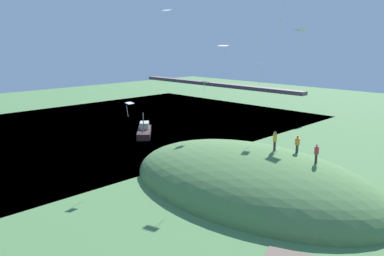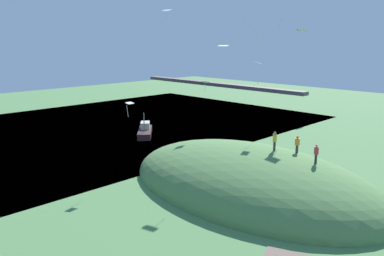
{
  "view_description": "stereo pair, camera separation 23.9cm",
  "coord_description": "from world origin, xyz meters",
  "px_view_note": "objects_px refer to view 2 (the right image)",
  "views": [
    {
      "loc": [
        28.01,
        -27.98,
        13.69
      ],
      "look_at": [
        0.68,
        -0.68,
        4.9
      ],
      "focal_mm": 35.94,
      "sensor_mm": 36.0,
      "label": 1
    },
    {
      "loc": [
        28.18,
        -27.81,
        13.69
      ],
      "look_at": [
        0.68,
        -0.68,
        4.9
      ],
      "focal_mm": 35.94,
      "sensor_mm": 36.0,
      "label": 2
    }
  ],
  "objects_px": {
    "person_on_hilltop": "(316,151)",
    "kite_0": "(260,33)",
    "person_watching_kites": "(275,138)",
    "kite_6": "(282,21)",
    "kite_3": "(223,46)",
    "kite_7": "(167,11)",
    "person_with_child": "(297,142)",
    "kite_2": "(257,64)",
    "boat_on_lake": "(145,131)",
    "kite_8": "(206,83)",
    "kite_1": "(129,104)",
    "kite_4": "(301,31)"
  },
  "relations": [
    {
      "from": "person_watching_kites",
      "to": "kite_3",
      "type": "bearing_deg",
      "value": 101.21
    },
    {
      "from": "kite_2",
      "to": "kite_7",
      "type": "relative_size",
      "value": 1.19
    },
    {
      "from": "kite_1",
      "to": "person_watching_kites",
      "type": "bearing_deg",
      "value": 29.73
    },
    {
      "from": "person_on_hilltop",
      "to": "kite_6",
      "type": "bearing_deg",
      "value": 107.59
    },
    {
      "from": "kite_7",
      "to": "kite_0",
      "type": "bearing_deg",
      "value": -5.12
    },
    {
      "from": "person_watching_kites",
      "to": "kite_8",
      "type": "distance_m",
      "value": 13.13
    },
    {
      "from": "kite_6",
      "to": "kite_0",
      "type": "bearing_deg",
      "value": -62.09
    },
    {
      "from": "person_watching_kites",
      "to": "kite_8",
      "type": "height_order",
      "value": "kite_8"
    },
    {
      "from": "boat_on_lake",
      "to": "person_watching_kites",
      "type": "xyz_separation_m",
      "value": [
        25.1,
        -4.13,
        4.19
      ]
    },
    {
      "from": "kite_3",
      "to": "kite_8",
      "type": "height_order",
      "value": "kite_3"
    },
    {
      "from": "kite_8",
      "to": "kite_0",
      "type": "bearing_deg",
      "value": -31.19
    },
    {
      "from": "kite_2",
      "to": "kite_3",
      "type": "distance_m",
      "value": 14.82
    },
    {
      "from": "person_watching_kites",
      "to": "kite_6",
      "type": "height_order",
      "value": "kite_6"
    },
    {
      "from": "kite_7",
      "to": "person_watching_kites",
      "type": "bearing_deg",
      "value": 18.41
    },
    {
      "from": "kite_2",
      "to": "kite_3",
      "type": "height_order",
      "value": "kite_3"
    },
    {
      "from": "kite_4",
      "to": "kite_3",
      "type": "bearing_deg",
      "value": -113.75
    },
    {
      "from": "kite_2",
      "to": "kite_3",
      "type": "relative_size",
      "value": 1.07
    },
    {
      "from": "person_watching_kites",
      "to": "person_on_hilltop",
      "type": "xyz_separation_m",
      "value": [
        4.08,
        0.24,
        -0.46
      ]
    },
    {
      "from": "kite_6",
      "to": "kite_7",
      "type": "relative_size",
      "value": 1.52
    },
    {
      "from": "person_watching_kites",
      "to": "boat_on_lake",
      "type": "bearing_deg",
      "value": 106.43
    },
    {
      "from": "kite_0",
      "to": "kite_7",
      "type": "height_order",
      "value": "kite_7"
    },
    {
      "from": "boat_on_lake",
      "to": "person_on_hilltop",
      "type": "bearing_deg",
      "value": -146.72
    },
    {
      "from": "boat_on_lake",
      "to": "kite_0",
      "type": "xyz_separation_m",
      "value": [
        26.37,
        -8.85,
        13.66
      ]
    },
    {
      "from": "boat_on_lake",
      "to": "kite_7",
      "type": "bearing_deg",
      "value": -167.79
    },
    {
      "from": "kite_1",
      "to": "kite_7",
      "type": "relative_size",
      "value": 1.09
    },
    {
      "from": "kite_6",
      "to": "kite_2",
      "type": "bearing_deg",
      "value": -61.32
    },
    {
      "from": "kite_0",
      "to": "kite_3",
      "type": "bearing_deg",
      "value": 144.49
    },
    {
      "from": "person_with_child",
      "to": "kite_2",
      "type": "relative_size",
      "value": 0.98
    },
    {
      "from": "kite_0",
      "to": "kite_3",
      "type": "distance_m",
      "value": 11.94
    },
    {
      "from": "kite_2",
      "to": "kite_3",
      "type": "bearing_deg",
      "value": 140.24
    },
    {
      "from": "kite_3",
      "to": "kite_7",
      "type": "bearing_deg",
      "value": -113.25
    },
    {
      "from": "person_on_hilltop",
      "to": "person_with_child",
      "type": "distance_m",
      "value": 3.04
    },
    {
      "from": "kite_7",
      "to": "kite_3",
      "type": "bearing_deg",
      "value": 66.75
    },
    {
      "from": "boat_on_lake",
      "to": "kite_6",
      "type": "relative_size",
      "value": 2.82
    },
    {
      "from": "kite_3",
      "to": "kite_4",
      "type": "bearing_deg",
      "value": 66.25
    },
    {
      "from": "person_with_child",
      "to": "person_on_hilltop",
      "type": "bearing_deg",
      "value": -110.54
    },
    {
      "from": "person_on_hilltop",
      "to": "kite_0",
      "type": "relative_size",
      "value": 1.17
    },
    {
      "from": "boat_on_lake",
      "to": "person_with_child",
      "type": "distance_m",
      "value": 26.88
    },
    {
      "from": "person_watching_kites",
      "to": "kite_0",
      "type": "height_order",
      "value": "kite_0"
    },
    {
      "from": "kite_3",
      "to": "kite_8",
      "type": "relative_size",
      "value": 1.25
    },
    {
      "from": "kite_7",
      "to": "kite_8",
      "type": "relative_size",
      "value": 1.12
    },
    {
      "from": "person_with_child",
      "to": "kite_3",
      "type": "relative_size",
      "value": 1.05
    },
    {
      "from": "person_with_child",
      "to": "kite_3",
      "type": "height_order",
      "value": "kite_3"
    },
    {
      "from": "boat_on_lake",
      "to": "kite_1",
      "type": "bearing_deg",
      "value": 178.33
    },
    {
      "from": "person_with_child",
      "to": "person_watching_kites",
      "type": "bearing_deg",
      "value": 147.59
    },
    {
      "from": "kite_8",
      "to": "kite_7",
      "type": "bearing_deg",
      "value": -80.72
    },
    {
      "from": "person_on_hilltop",
      "to": "kite_1",
      "type": "distance_m",
      "value": 18.63
    },
    {
      "from": "person_on_hilltop",
      "to": "kite_1",
      "type": "xyz_separation_m",
      "value": [
        -16.78,
        -7.5,
        3.08
      ]
    },
    {
      "from": "person_watching_kites",
      "to": "person_on_hilltop",
      "type": "bearing_deg",
      "value": -60.81
    },
    {
      "from": "boat_on_lake",
      "to": "kite_8",
      "type": "distance_m",
      "value": 15.46
    }
  ]
}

